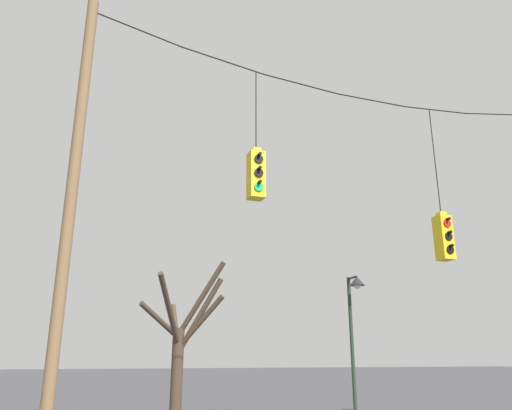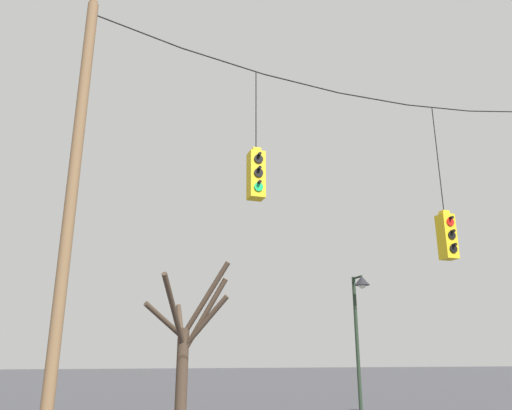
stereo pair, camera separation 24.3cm
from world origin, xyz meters
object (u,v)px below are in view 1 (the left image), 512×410
at_px(traffic_light_over_intersection, 256,174).
at_px(bare_tree, 181,345).
at_px(utility_pole_left, 70,206).
at_px(traffic_light_near_right_pole, 444,236).
at_px(street_lamp, 355,310).

bearing_deg(traffic_light_over_intersection, bare_tree, 91.44).
height_order(utility_pole_left, traffic_light_over_intersection, utility_pole_left).
height_order(utility_pole_left, bare_tree, utility_pole_left).
distance_m(traffic_light_near_right_pole, bare_tree, 8.73).
bearing_deg(bare_tree, street_lamp, -17.62).
xyz_separation_m(utility_pole_left, street_lamp, (8.96, 4.97, -1.23)).
bearing_deg(utility_pole_left, street_lamp, 29.02).
bearing_deg(street_lamp, traffic_light_over_intersection, -136.38).
xyz_separation_m(traffic_light_over_intersection, street_lamp, (5.22, 4.97, -2.35)).
distance_m(traffic_light_near_right_pole, street_lamp, 5.16).
relative_size(street_lamp, bare_tree, 0.92).
relative_size(traffic_light_over_intersection, bare_tree, 0.62).
height_order(traffic_light_near_right_pole, bare_tree, traffic_light_near_right_pole).
relative_size(traffic_light_over_intersection, traffic_light_near_right_pole, 0.78).
distance_m(traffic_light_over_intersection, traffic_light_near_right_pole, 4.99).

